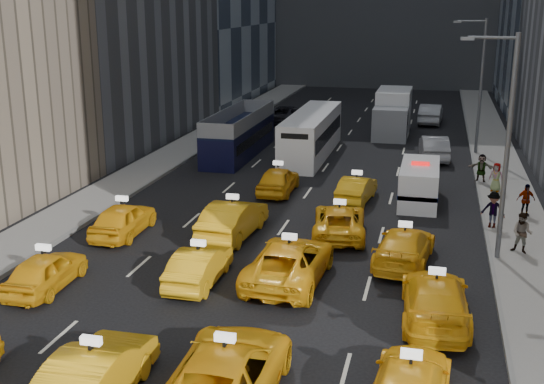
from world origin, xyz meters
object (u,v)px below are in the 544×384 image
(nypd_van, at_px, (419,184))
(city_bus, at_px, (312,135))
(double_decker, at_px, (239,133))
(box_truck, at_px, (393,113))

(nypd_van, distance_m, city_bus, 12.04)
(nypd_van, height_order, city_bus, city_bus)
(nypd_van, xyz_separation_m, city_bus, (-7.41, 9.49, 0.47))
(nypd_van, distance_m, double_decker, 14.89)
(double_decker, bearing_deg, city_bus, 7.78)
(city_bus, bearing_deg, nypd_van, -56.02)
(nypd_van, relative_size, double_decker, 0.49)
(nypd_van, distance_m, box_truck, 18.57)
(double_decker, relative_size, city_bus, 0.91)
(double_decker, bearing_deg, nypd_van, -38.30)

